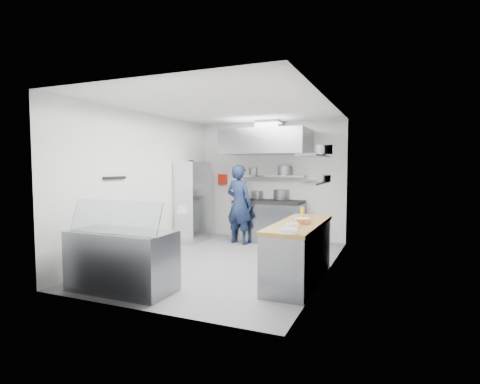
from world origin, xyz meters
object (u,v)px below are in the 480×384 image
at_px(gas_range, 269,222).
at_px(display_case, 122,261).
at_px(chef, 239,204).
at_px(wire_rack, 193,202).

distance_m(gas_range, display_case, 4.18).
bearing_deg(chef, display_case, 97.60).
height_order(wire_rack, display_case, wire_rack).
bearing_deg(wire_rack, chef, 9.68).
xyz_separation_m(gas_range, display_case, (-0.82, -4.10, -0.03)).
height_order(chef, display_case, chef).
bearing_deg(gas_range, chef, -138.05).
bearing_deg(display_case, wire_rack, 103.38).
height_order(gas_range, display_case, gas_range).
relative_size(chef, wire_rack, 0.97).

